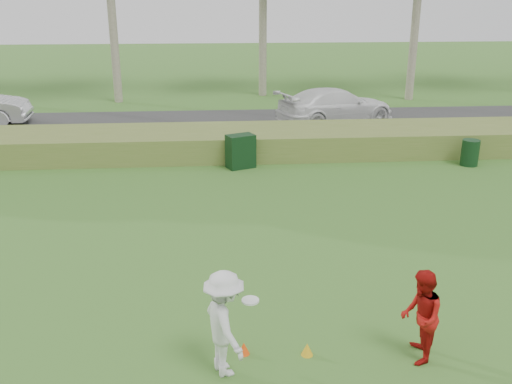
{
  "coord_description": "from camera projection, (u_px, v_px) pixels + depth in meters",
  "views": [
    {
      "loc": [
        -0.98,
        -8.4,
        5.69
      ],
      "look_at": [
        0.0,
        4.0,
        1.3
      ],
      "focal_mm": 40.0,
      "sensor_mm": 36.0,
      "label": 1
    }
  ],
  "objects": [
    {
      "name": "ground",
      "position": [
        274.0,
        339.0,
        9.86
      ],
      "size": [
        120.0,
        120.0,
        0.0
      ],
      "primitive_type": "plane",
      "color": "#316622",
      "rests_on": "ground"
    },
    {
      "name": "reed_strip",
      "position": [
        239.0,
        142.0,
        20.99
      ],
      "size": [
        80.0,
        3.0,
        0.9
      ],
      "primitive_type": "cube",
      "color": "#59712D",
      "rests_on": "ground"
    },
    {
      "name": "park_road",
      "position": [
        233.0,
        123.0,
        25.83
      ],
      "size": [
        80.0,
        6.0,
        0.06
      ],
      "primitive_type": "cube",
      "color": "#2D2D2D",
      "rests_on": "ground"
    },
    {
      "name": "player_white",
      "position": [
        224.0,
        324.0,
        8.74
      ],
      "size": [
        1.03,
        1.28,
        1.74
      ],
      "rotation": [
        0.0,
        0.0,
        1.92
      ],
      "color": "silver",
      "rests_on": "ground"
    },
    {
      "name": "player_red",
      "position": [
        421.0,
        317.0,
        9.08
      ],
      "size": [
        0.76,
        0.89,
        1.57
      ],
      "primitive_type": "imported",
      "rotation": [
        0.0,
        0.0,
        -1.81
      ],
      "color": "#A4110E",
      "rests_on": "ground"
    },
    {
      "name": "cone_orange",
      "position": [
        244.0,
        348.0,
        9.43
      ],
      "size": [
        0.19,
        0.19,
        0.21
      ],
      "primitive_type": "cone",
      "color": "#FF490D",
      "rests_on": "ground"
    },
    {
      "name": "cone_yellow",
      "position": [
        307.0,
        349.0,
        9.4
      ],
      "size": [
        0.2,
        0.2,
        0.22
      ],
      "primitive_type": "cone",
      "color": "gold",
      "rests_on": "ground"
    },
    {
      "name": "utility_cabinet",
      "position": [
        241.0,
        151.0,
        19.3
      ],
      "size": [
        1.06,
        0.88,
        1.14
      ],
      "primitive_type": "cube",
      "rotation": [
        0.0,
        0.0,
        0.4
      ],
      "color": "black",
      "rests_on": "ground"
    },
    {
      "name": "trash_bin",
      "position": [
        470.0,
        153.0,
        19.59
      ],
      "size": [
        0.79,
        0.79,
        0.89
      ],
      "primitive_type": "cylinder",
      "rotation": [
        0.0,
        0.0,
        -0.43
      ],
      "color": "black",
      "rests_on": "ground"
    },
    {
      "name": "car_right",
      "position": [
        336.0,
        106.0,
        25.48
      ],
      "size": [
        5.84,
        3.93,
        1.57
      ],
      "primitive_type": "imported",
      "rotation": [
        0.0,
        0.0,
        1.92
      ],
      "color": "white",
      "rests_on": "park_road"
    }
  ]
}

